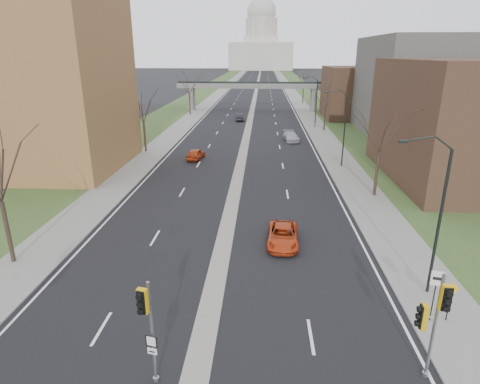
# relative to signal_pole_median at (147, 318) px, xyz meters

# --- Properties ---
(ground) EXTENTS (700.00, 700.00, 0.00)m
(ground) POSITION_rel_signal_pole_median_xyz_m (1.61, 1.28, -3.20)
(ground) COLOR black
(ground) RESTS_ON ground
(road_surface) EXTENTS (20.00, 600.00, 0.01)m
(road_surface) POSITION_rel_signal_pole_median_xyz_m (1.61, 151.28, -3.20)
(road_surface) COLOR black
(road_surface) RESTS_ON ground
(median_strip) EXTENTS (1.20, 600.00, 0.02)m
(median_strip) POSITION_rel_signal_pole_median_xyz_m (1.61, 151.28, -3.20)
(median_strip) COLOR gray
(median_strip) RESTS_ON ground
(sidewalk_right) EXTENTS (4.00, 600.00, 0.12)m
(sidewalk_right) POSITION_rel_signal_pole_median_xyz_m (13.61, 151.28, -3.14)
(sidewalk_right) COLOR gray
(sidewalk_right) RESTS_ON ground
(sidewalk_left) EXTENTS (4.00, 600.00, 0.12)m
(sidewalk_left) POSITION_rel_signal_pole_median_xyz_m (-10.39, 151.28, -3.14)
(sidewalk_left) COLOR gray
(sidewalk_left) RESTS_ON ground
(grass_verge_right) EXTENTS (8.00, 600.00, 0.10)m
(grass_verge_right) POSITION_rel_signal_pole_median_xyz_m (19.61, 151.28, -3.15)
(grass_verge_right) COLOR #2D4520
(grass_verge_right) RESTS_ON ground
(grass_verge_left) EXTENTS (8.00, 600.00, 0.10)m
(grass_verge_left) POSITION_rel_signal_pole_median_xyz_m (-16.39, 151.28, -3.15)
(grass_verge_left) COLOR #2D4520
(grass_verge_left) RESTS_ON ground
(commercial_block_near) EXTENTS (16.00, 20.00, 12.00)m
(commercial_block_near) POSITION_rel_signal_pole_median_xyz_m (25.61, 29.28, 2.80)
(commercial_block_near) COLOR #482E21
(commercial_block_near) RESTS_ON ground
(commercial_block_mid) EXTENTS (18.00, 22.00, 15.00)m
(commercial_block_mid) POSITION_rel_signal_pole_median_xyz_m (29.61, 53.28, 4.30)
(commercial_block_mid) COLOR #5E5C56
(commercial_block_mid) RESTS_ON ground
(commercial_block_far) EXTENTS (14.00, 14.00, 10.00)m
(commercial_block_far) POSITION_rel_signal_pole_median_xyz_m (23.61, 71.28, 1.80)
(commercial_block_far) COLOR #482E21
(commercial_block_far) RESTS_ON ground
(pedestrian_bridge) EXTENTS (34.00, 3.00, 6.45)m
(pedestrian_bridge) POSITION_rel_signal_pole_median_xyz_m (1.61, 81.28, 1.64)
(pedestrian_bridge) COLOR slate
(pedestrian_bridge) RESTS_ON ground
(capitol) EXTENTS (48.00, 42.00, 55.75)m
(capitol) POSITION_rel_signal_pole_median_xyz_m (1.61, 321.28, 15.40)
(capitol) COLOR beige
(capitol) RESTS_ON ground
(streetlight_near) EXTENTS (2.61, 0.20, 8.70)m
(streetlight_near) POSITION_rel_signal_pole_median_xyz_m (12.60, 7.28, 3.75)
(streetlight_near) COLOR black
(streetlight_near) RESTS_ON sidewalk_right
(streetlight_mid) EXTENTS (2.61, 0.20, 8.70)m
(streetlight_mid) POSITION_rel_signal_pole_median_xyz_m (12.60, 33.28, 3.75)
(streetlight_mid) COLOR black
(streetlight_mid) RESTS_ON sidewalk_right
(streetlight_far) EXTENTS (2.61, 0.20, 8.70)m
(streetlight_far) POSITION_rel_signal_pole_median_xyz_m (12.60, 59.28, 3.75)
(streetlight_far) COLOR black
(streetlight_far) RESTS_ON sidewalk_right
(tree_left_b) EXTENTS (6.75, 6.75, 8.81)m
(tree_left_b) POSITION_rel_signal_pole_median_xyz_m (-11.39, 39.28, 3.03)
(tree_left_b) COLOR #382B21
(tree_left_b) RESTS_ON sidewalk_left
(tree_left_c) EXTENTS (7.65, 7.65, 9.99)m
(tree_left_c) POSITION_rel_signal_pole_median_xyz_m (-11.39, 73.28, 3.84)
(tree_left_c) COLOR #382B21
(tree_left_c) RESTS_ON sidewalk_left
(tree_right_a) EXTENTS (7.20, 7.20, 9.40)m
(tree_right_a) POSITION_rel_signal_pole_median_xyz_m (14.61, 23.28, 3.43)
(tree_right_a) COLOR #382B21
(tree_right_a) RESTS_ON sidewalk_right
(tree_right_b) EXTENTS (6.30, 6.30, 8.22)m
(tree_right_b) POSITION_rel_signal_pole_median_xyz_m (14.61, 56.28, 2.62)
(tree_right_b) COLOR #382B21
(tree_right_b) RESTS_ON sidewalk_right
(tree_right_c) EXTENTS (7.65, 7.65, 9.99)m
(tree_right_c) POSITION_rel_signal_pole_median_xyz_m (14.61, 96.28, 3.84)
(tree_right_c) COLOR #382B21
(tree_right_c) RESTS_ON sidewalk_right
(signal_pole_median) EXTENTS (0.59, 0.77, 4.60)m
(signal_pole_median) POSITION_rel_signal_pole_median_xyz_m (0.00, 0.00, 0.00)
(signal_pole_median) COLOR gray
(signal_pole_median) RESTS_ON ground
(signal_pole_right) EXTENTS (0.83, 0.88, 4.79)m
(signal_pole_right) POSITION_rel_signal_pole_median_xyz_m (10.85, 0.96, -0.06)
(signal_pole_right) COLOR gray
(signal_pole_right) RESTS_ON ground
(speed_limit_sign) EXTENTS (0.58, 0.17, 2.74)m
(speed_limit_sign) POSITION_rel_signal_pole_median_xyz_m (12.55, 4.70, -1.20)
(speed_limit_sign) COLOR black
(speed_limit_sign) RESTS_ON sidewalk_right
(warning_sign) EXTENTS (0.80, 0.31, 2.14)m
(warning_sign) POSITION_rel_signal_pole_median_xyz_m (13.36, 4.76, -1.69)
(warning_sign) COLOR black
(warning_sign) RESTS_ON sidewalk_right
(car_left_near) EXTENTS (2.10, 4.15, 1.36)m
(car_left_near) POSITION_rel_signal_pole_median_xyz_m (-4.11, 35.91, -2.52)
(car_left_near) COLOR #AA3313
(car_left_near) RESTS_ON ground
(car_left_far) EXTENTS (1.85, 4.24, 1.36)m
(car_left_far) POSITION_rel_signal_pole_median_xyz_m (-0.39, 66.37, -2.52)
(car_left_far) COLOR black
(car_left_far) RESTS_ON ground
(car_right_near) EXTENTS (2.34, 4.66, 1.26)m
(car_right_near) POSITION_rel_signal_pole_median_xyz_m (5.71, 12.91, -2.57)
(car_right_near) COLOR #B63613
(car_right_near) RESTS_ON ground
(car_right_mid) EXTENTS (2.51, 4.94, 1.37)m
(car_right_mid) POSITION_rel_signal_pole_median_xyz_m (8.42, 47.57, -2.51)
(car_right_mid) COLOR #9C9BA3
(car_right_mid) RESTS_ON ground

